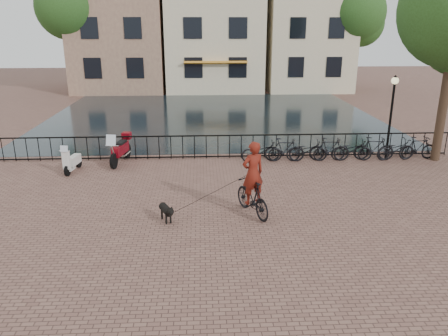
{
  "coord_description": "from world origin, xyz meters",
  "views": [
    {
      "loc": [
        -0.67,
        -9.94,
        5.48
      ],
      "look_at": [
        0.0,
        3.0,
        1.2
      ],
      "focal_mm": 35.0,
      "sensor_mm": 36.0,
      "label": 1
    }
  ],
  "objects_px": {
    "dog": "(166,212)",
    "scooter": "(72,156)",
    "cyclist": "(253,183)",
    "motorcycle": "(120,146)",
    "lamp_post": "(392,103)"
  },
  "relations": [
    {
      "from": "cyclist",
      "to": "scooter",
      "type": "distance_m",
      "value": 7.87
    },
    {
      "from": "cyclist",
      "to": "scooter",
      "type": "bearing_deg",
      "value": -57.07
    },
    {
      "from": "lamp_post",
      "to": "dog",
      "type": "xyz_separation_m",
      "value": [
        -8.95,
        -5.83,
        -2.09
      ]
    },
    {
      "from": "dog",
      "to": "scooter",
      "type": "distance_m",
      "value": 6.19
    },
    {
      "from": "cyclist",
      "to": "lamp_post",
      "type": "bearing_deg",
      "value": -162.45
    },
    {
      "from": "lamp_post",
      "to": "dog",
      "type": "relative_size",
      "value": 3.82
    },
    {
      "from": "motorcycle",
      "to": "cyclist",
      "type": "bearing_deg",
      "value": -37.36
    },
    {
      "from": "scooter",
      "to": "motorcycle",
      "type": "bearing_deg",
      "value": 40.14
    },
    {
      "from": "dog",
      "to": "scooter",
      "type": "height_order",
      "value": "scooter"
    },
    {
      "from": "cyclist",
      "to": "motorcycle",
      "type": "xyz_separation_m",
      "value": [
        -4.85,
        5.42,
        -0.29
      ]
    },
    {
      "from": "motorcycle",
      "to": "scooter",
      "type": "height_order",
      "value": "motorcycle"
    },
    {
      "from": "scooter",
      "to": "cyclist",
      "type": "bearing_deg",
      "value": -25.36
    },
    {
      "from": "dog",
      "to": "motorcycle",
      "type": "distance_m",
      "value": 6.22
    },
    {
      "from": "motorcycle",
      "to": "dog",
      "type": "bearing_deg",
      "value": -57.51
    },
    {
      "from": "lamp_post",
      "to": "dog",
      "type": "bearing_deg",
      "value": -146.94
    }
  ]
}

